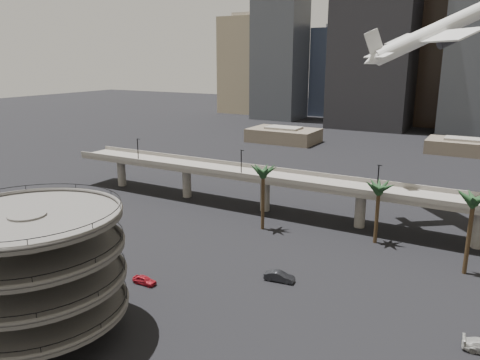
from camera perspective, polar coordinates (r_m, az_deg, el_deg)
The scene contains 9 objects.
ground at distance 61.19m, azimuth -11.92°, elevation -19.58°, with size 700.00×700.00×0.00m, color black.
parking_ramp at distance 62.95m, azimuth -23.92°, elevation -9.37°, with size 22.20×22.20×17.35m.
overpass at distance 101.95m, azimuth 8.62°, elevation -0.72°, with size 130.00×9.30×14.70m.
palm_trees at distance 88.53m, azimuth 19.97°, elevation -1.17°, with size 54.40×18.40×14.00m.
low_buildings at distance 184.14m, azimuth 20.54°, elevation 3.98°, with size 135.00×27.50×6.80m.
skyline at distance 255.20m, azimuth 26.30°, elevation 16.24°, with size 269.00×86.00×129.71m.
airborne_jet at distance 106.06m, azimuth 22.37°, elevation 16.20°, with size 25.06×24.45×15.17m.
car_a at distance 75.72m, azimuth -11.57°, elevation -11.86°, with size 1.59×3.95×1.35m, color #AA1824.
car_b at distance 75.34m, azimuth 4.82°, elevation -11.64°, with size 1.68×4.81×1.59m, color black.
Camera 1 is at (34.76, -37.02, 34.15)m, focal length 35.00 mm.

